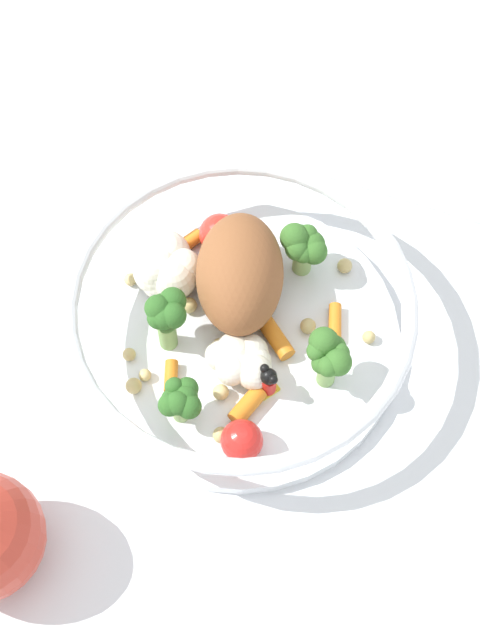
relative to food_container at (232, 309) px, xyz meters
name	(u,v)px	position (x,y,z in m)	size (l,w,h in m)	color
ground_plane	(221,349)	(0.01, -0.01, -0.03)	(2.40, 2.40, 0.00)	white
food_container	(232,309)	(0.00, 0.00, 0.00)	(0.25, 0.25, 0.08)	white
folded_napkin	(428,140)	(-0.18, 0.16, -0.03)	(0.13, 0.13, 0.01)	white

